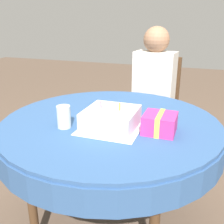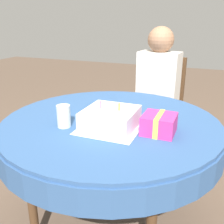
{
  "view_description": "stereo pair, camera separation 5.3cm",
  "coord_description": "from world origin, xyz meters",
  "px_view_note": "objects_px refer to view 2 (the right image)",
  "views": [
    {
      "loc": [
        0.48,
        -1.33,
        1.28
      ],
      "look_at": [
        0.02,
        -0.03,
        0.78
      ],
      "focal_mm": 42.0,
      "sensor_mm": 36.0,
      "label": 1
    },
    {
      "loc": [
        0.53,
        -1.31,
        1.28
      ],
      "look_at": [
        0.02,
        -0.03,
        0.78
      ],
      "focal_mm": 42.0,
      "sensor_mm": 36.0,
      "label": 2
    }
  ],
  "objects_px": {
    "gift_box": "(159,124)",
    "person": "(158,83)",
    "drinking_glass": "(64,116)",
    "chair": "(159,105)",
    "birthday_cake": "(110,119)"
  },
  "relations": [
    {
      "from": "person",
      "to": "drinking_glass",
      "type": "height_order",
      "value": "person"
    },
    {
      "from": "birthday_cake",
      "to": "drinking_glass",
      "type": "bearing_deg",
      "value": -161.96
    },
    {
      "from": "chair",
      "to": "gift_box",
      "type": "height_order",
      "value": "chair"
    },
    {
      "from": "person",
      "to": "gift_box",
      "type": "xyz_separation_m",
      "value": [
        0.23,
        -0.99,
        0.03
      ]
    },
    {
      "from": "drinking_glass",
      "to": "chair",
      "type": "bearing_deg",
      "value": 76.89
    },
    {
      "from": "drinking_glass",
      "to": "gift_box",
      "type": "height_order",
      "value": "drinking_glass"
    },
    {
      "from": "person",
      "to": "birthday_cake",
      "type": "xyz_separation_m",
      "value": [
        -0.03,
        -1.02,
        0.03
      ]
    },
    {
      "from": "chair",
      "to": "birthday_cake",
      "type": "distance_m",
      "value": 1.15
    },
    {
      "from": "gift_box",
      "to": "person",
      "type": "bearing_deg",
      "value": 102.83
    },
    {
      "from": "chair",
      "to": "drinking_glass",
      "type": "relative_size",
      "value": 7.81
    },
    {
      "from": "chair",
      "to": "person",
      "type": "height_order",
      "value": "person"
    },
    {
      "from": "chair",
      "to": "birthday_cake",
      "type": "height_order",
      "value": "chair"
    },
    {
      "from": "chair",
      "to": "person",
      "type": "relative_size",
      "value": 0.78
    },
    {
      "from": "birthday_cake",
      "to": "gift_box",
      "type": "bearing_deg",
      "value": 7.24
    },
    {
      "from": "birthday_cake",
      "to": "gift_box",
      "type": "height_order",
      "value": "birthday_cake"
    }
  ]
}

